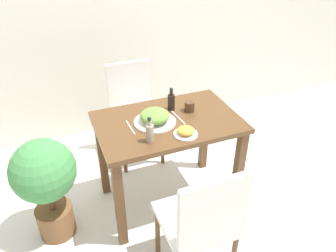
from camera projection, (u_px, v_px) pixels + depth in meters
ground_plane at (168, 198)px, 2.70m from camera, size 16.00×16.00×0.00m
wall_back at (117, 3)px, 3.01m from camera, size 8.00×0.05×2.60m
dining_table at (168, 136)px, 2.37m from camera, size 1.00×0.65×0.76m
chair_near at (202, 220)px, 1.86m from camera, size 0.42×0.42×0.89m
chair_far at (134, 107)px, 2.98m from camera, size 0.42×0.42×0.89m
food_plate at (155, 117)px, 2.24m from camera, size 0.29×0.29×0.10m
side_plate at (186, 132)px, 2.12m from camera, size 0.16×0.16×0.06m
drink_cup at (190, 106)px, 2.38m from camera, size 0.07×0.07×0.08m
sauce_bottle at (150, 132)px, 2.04m from camera, size 0.05×0.05×0.18m
condiment_bottle at (171, 101)px, 2.38m from camera, size 0.05×0.05×0.18m
fork_utensil at (131, 128)px, 2.21m from camera, size 0.02×0.19×0.00m
spoon_utensil at (179, 118)px, 2.32m from camera, size 0.02×0.20×0.00m
potted_plant_left at (46, 180)px, 2.15m from camera, size 0.43×0.43×0.79m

